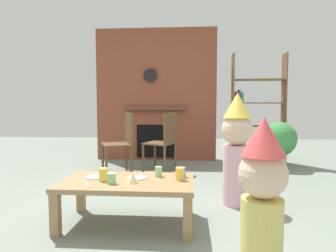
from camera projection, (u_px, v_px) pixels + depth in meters
The scene contains 18 objects.
ground_plane at pixel (150, 208), 2.91m from camera, with size 12.00×12.00×0.00m, color gray.
brick_fireplace_feature at pixel (156, 95), 5.42m from camera, with size 2.20×0.28×2.40m.
bookshelf at pixel (253, 114), 5.12m from camera, with size 0.90×0.28×1.90m.
coffee_table at pixel (128, 187), 2.50m from camera, with size 1.12×0.63×0.38m.
paper_cup_near_left at pixel (180, 174), 2.49m from camera, with size 0.08×0.08×0.11m, color #F2CC4C.
paper_cup_near_right at pixel (159, 172), 2.62m from camera, with size 0.06×0.06×0.09m, color #8CD18C.
paper_cup_center at pixel (182, 172), 2.60m from camera, with size 0.07×0.07×0.09m, color #669EE0.
paper_cup_far_left at pixel (103, 175), 2.46m from camera, with size 0.07×0.07×0.11m, color #F2CC4C.
paper_cup_far_right at pixel (112, 178), 2.38m from camera, with size 0.07×0.07×0.09m, color #8CD18C.
paper_plate_front at pixel (95, 177), 2.58m from camera, with size 0.17×0.17×0.01m, color white.
paper_plate_rear at pixel (137, 178), 2.55m from camera, with size 0.17×0.17×0.01m, color white.
birthday_cake_slice at pixel (133, 178), 2.39m from camera, with size 0.10×0.10×0.09m, color #EAC68C.
table_fork at pixel (87, 185), 2.34m from camera, with size 0.15×0.02×0.01m, color silver.
child_with_cone_hat at pixel (262, 199), 1.60m from camera, with size 0.27×0.27×0.96m.
child_in_pink at pixel (237, 146), 2.97m from camera, with size 0.32×0.32×1.14m.
dining_chair_left at pixel (123, 139), 4.34m from camera, with size 0.53×0.53×0.90m.
dining_chair_middle at pixel (165, 139), 4.38m from camera, with size 0.52×0.52×0.90m.
potted_plant_tall at pixel (279, 141), 4.69m from camera, with size 0.55×0.55×0.75m.
Camera 1 is at (0.39, -2.82, 1.03)m, focal length 31.34 mm.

